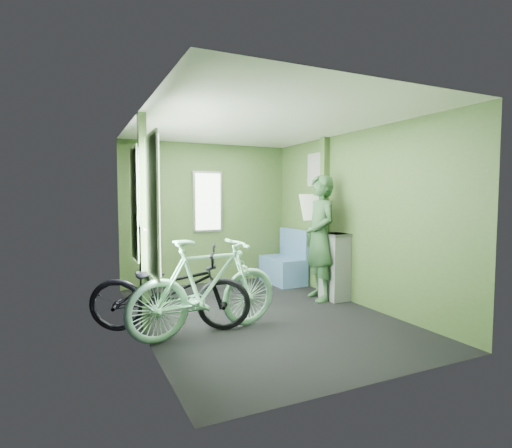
% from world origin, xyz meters
% --- Properties ---
extents(room, '(4.00, 4.02, 2.31)m').
position_xyz_m(room, '(-0.04, 0.04, 1.44)').
color(room, black).
rests_on(room, ground).
extents(bicycle_black, '(1.83, 1.27, 0.95)m').
position_xyz_m(bicycle_black, '(-1.12, -0.15, 0.00)').
color(bicycle_black, black).
rests_on(bicycle_black, ground).
extents(bicycle_mint, '(1.75, 0.78, 1.05)m').
position_xyz_m(bicycle_mint, '(-0.81, -0.42, 0.00)').
color(bicycle_mint, '#97EABC').
rests_on(bicycle_mint, ground).
extents(passenger, '(0.50, 0.77, 1.73)m').
position_xyz_m(passenger, '(1.07, 0.30, 0.87)').
color(passenger, '#2B4F2C').
rests_on(passenger, ground).
extents(waste_box, '(0.27, 0.38, 0.93)m').
position_xyz_m(waste_box, '(1.26, 0.21, 0.46)').
color(waste_box, slate).
rests_on(waste_box, ground).
extents(bench_seat, '(0.48, 0.85, 0.89)m').
position_xyz_m(bench_seat, '(1.14, 1.45, 0.26)').
color(bench_seat, '#324969').
rests_on(bench_seat, ground).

